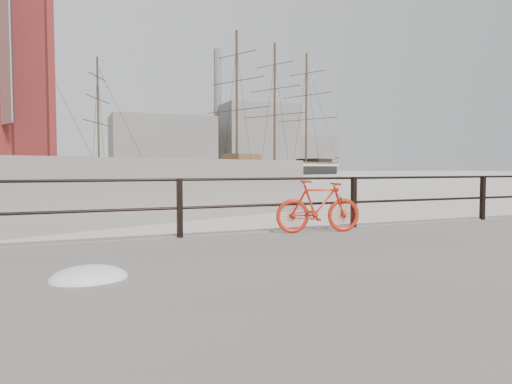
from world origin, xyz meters
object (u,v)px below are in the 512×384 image
object	(u,v)px
bicycle	(318,206)
schooner_mid	(60,177)
barque_black	(274,175)
schooner_left	(21,178)

from	to	relation	value
bicycle	schooner_mid	distance (m)	76.81
bicycle	barque_black	world-z (taller)	barque_black
schooner_mid	schooner_left	bearing A→B (deg)	-143.27
schooner_mid	schooner_left	world-z (taller)	schooner_mid
barque_black	schooner_left	xyz separation A→B (m)	(-50.75, -12.13, 0.00)
schooner_left	schooner_mid	bearing A→B (deg)	12.11
bicycle	schooner_left	world-z (taller)	schooner_left
barque_black	bicycle	bearing A→B (deg)	-140.33
bicycle	schooner_left	size ratio (longest dim) A/B	0.07
bicycle	barque_black	distance (m)	96.05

